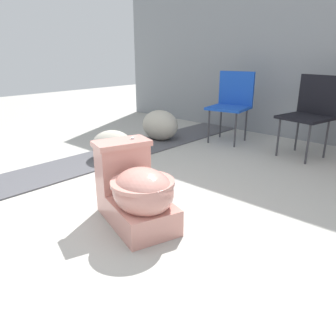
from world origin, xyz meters
The scene contains 7 objects.
ground_plane centered at (0.00, 0.00, 0.00)m, with size 14.00×14.00×0.00m, color #A8A59E.
gravel_strip centered at (-1.16, 0.50, 0.01)m, with size 0.56×8.00×0.01m, color #4C4C51.
toilet centered at (0.12, 0.18, 0.22)m, with size 0.71×0.54×0.52m.
folding_chair_left centered at (-0.59, 2.41, 0.51)m, with size 0.51×0.51×0.83m.
folding_chair_middle centered at (0.36, 2.41, 0.51)m, with size 0.52×0.52×0.83m.
boulder_near centered at (-1.25, 1.82, 0.19)m, with size 0.48×0.39×0.38m, color #ADA899.
boulder_far centered at (-1.09, 0.94, 0.15)m, with size 0.44×0.40×0.29m, color #ADA899.
Camera 1 is at (1.56, -1.09, 1.06)m, focal length 35.00 mm.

